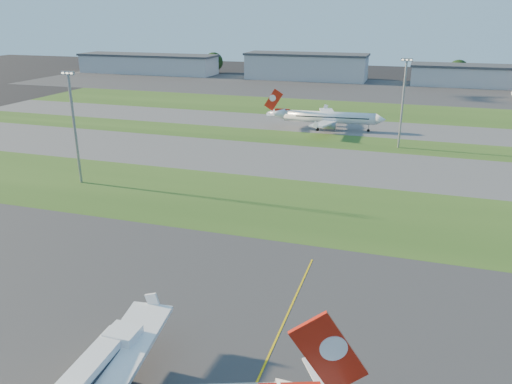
% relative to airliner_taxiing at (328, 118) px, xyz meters
% --- Properties ---
extents(ground, '(700.00, 700.00, 0.00)m').
position_rel_airliner_taxiing_xyz_m(ground, '(9.19, -125.58, -4.17)').
color(ground, black).
rests_on(ground, ground).
extents(apron_near, '(300.00, 70.00, 0.01)m').
position_rel_airliner_taxiing_xyz_m(apron_near, '(9.19, -125.58, -4.16)').
color(apron_near, '#333335').
rests_on(apron_near, ground).
extents(grass_strip_a, '(300.00, 34.00, 0.01)m').
position_rel_airliner_taxiing_xyz_m(grass_strip_a, '(9.19, -73.58, -4.16)').
color(grass_strip_a, '#284A18').
rests_on(grass_strip_a, ground).
extents(taxiway_a, '(300.00, 32.00, 0.01)m').
position_rel_airliner_taxiing_xyz_m(taxiway_a, '(9.19, -40.58, -4.16)').
color(taxiway_a, '#515154').
rests_on(taxiway_a, ground).
extents(grass_strip_b, '(300.00, 18.00, 0.01)m').
position_rel_airliner_taxiing_xyz_m(grass_strip_b, '(9.19, -15.58, -4.16)').
color(grass_strip_b, '#284A18').
rests_on(grass_strip_b, ground).
extents(taxiway_b, '(300.00, 26.00, 0.01)m').
position_rel_airliner_taxiing_xyz_m(taxiway_b, '(9.19, 6.42, -4.16)').
color(taxiway_b, '#515154').
rests_on(taxiway_b, ground).
extents(grass_strip_c, '(300.00, 40.00, 0.01)m').
position_rel_airliner_taxiing_xyz_m(grass_strip_c, '(9.19, 39.42, -4.16)').
color(grass_strip_c, '#284A18').
rests_on(grass_strip_c, ground).
extents(apron_far, '(400.00, 80.00, 0.01)m').
position_rel_airliner_taxiing_xyz_m(apron_far, '(9.19, 99.42, -4.16)').
color(apron_far, '#333335').
rests_on(apron_far, ground).
extents(yellow_line, '(0.25, 60.00, 0.02)m').
position_rel_airliner_taxiing_xyz_m(yellow_line, '(14.19, -125.58, -4.17)').
color(yellow_line, gold).
rests_on(yellow_line, ground).
extents(airliner_taxiing, '(38.06, 32.20, 11.87)m').
position_rel_airliner_taxiing_xyz_m(airliner_taxiing, '(0.00, 0.00, 0.00)').
color(airliner_taxiing, white).
rests_on(airliner_taxiing, ground).
extents(light_mast_west, '(3.20, 0.70, 25.80)m').
position_rel_airliner_taxiing_xyz_m(light_mast_west, '(-45.81, -73.58, 10.64)').
color(light_mast_west, gray).
rests_on(light_mast_west, ground).
extents(light_mast_centre, '(3.20, 0.70, 25.80)m').
position_rel_airliner_taxiing_xyz_m(light_mast_centre, '(24.19, -17.58, 10.64)').
color(light_mast_centre, gray).
rests_on(light_mast_centre, ground).
extents(hangar_far_west, '(91.80, 23.00, 12.20)m').
position_rel_airliner_taxiing_xyz_m(hangar_far_west, '(-140.81, 129.42, 1.97)').
color(hangar_far_west, '#929399').
rests_on(hangar_far_west, ground).
extents(hangar_west, '(71.40, 23.00, 15.20)m').
position_rel_airliner_taxiing_xyz_m(hangar_west, '(-35.81, 129.42, 3.47)').
color(hangar_west, '#929399').
rests_on(hangar_west, ground).
extents(hangar_east, '(81.60, 23.00, 11.20)m').
position_rel_airliner_taxiing_xyz_m(hangar_east, '(64.19, 129.42, 1.47)').
color(hangar_east, '#929399').
rests_on(hangar_east, ground).
extents(tree_far_west, '(11.00, 11.00, 12.00)m').
position_rel_airliner_taxiing_xyz_m(tree_far_west, '(-180.81, 142.42, 2.32)').
color(tree_far_west, black).
rests_on(tree_far_west, ground).
extents(tree_west, '(12.10, 12.10, 13.20)m').
position_rel_airliner_taxiing_xyz_m(tree_west, '(-100.81, 144.42, 2.97)').
color(tree_west, black).
rests_on(tree_west, ground).
extents(tree_mid_west, '(9.90, 9.90, 10.80)m').
position_rel_airliner_taxiing_xyz_m(tree_mid_west, '(-10.81, 140.42, 1.67)').
color(tree_mid_west, black).
rests_on(tree_mid_west, ground).
extents(tree_mid_east, '(11.55, 11.55, 12.60)m').
position_rel_airliner_taxiing_xyz_m(tree_mid_east, '(49.19, 143.42, 2.64)').
color(tree_mid_east, black).
rests_on(tree_mid_east, ground).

